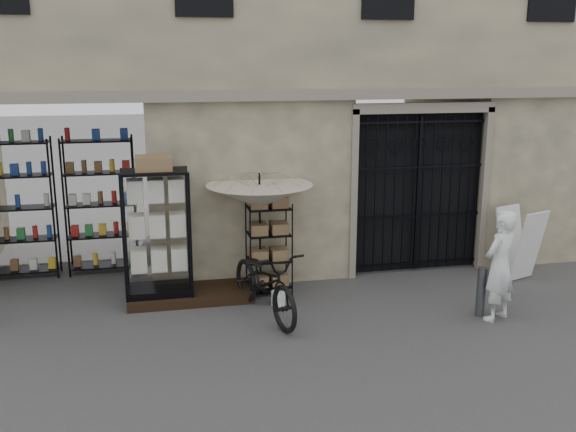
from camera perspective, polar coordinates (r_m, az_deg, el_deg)
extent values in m
plane|color=black|center=(9.71, 6.45, -9.46)|extent=(80.00, 80.00, 0.00)
cube|color=tan|center=(12.80, 1.10, 16.80)|extent=(14.00, 4.00, 9.00)
cube|color=black|center=(11.58, -19.74, 1.41)|extent=(3.00, 1.70, 3.00)
cube|color=black|center=(12.13, -19.59, 0.73)|extent=(2.70, 0.50, 2.50)
cube|color=black|center=(11.92, 11.18, 2.28)|extent=(2.50, 0.06, 3.00)
cube|color=black|center=(11.78, 11.47, 1.89)|extent=(0.05, 0.05, 2.80)
cube|color=black|center=(10.68, -8.66, -6.91)|extent=(2.00, 0.90, 0.15)
cube|color=black|center=(10.59, -11.32, -6.45)|extent=(1.09, 0.78, 0.11)
cube|color=silver|center=(10.01, -11.22, -1.93)|extent=(0.92, 0.18, 1.87)
cube|color=silver|center=(10.33, -11.54, -2.09)|extent=(0.91, 0.59, 1.56)
cube|color=olive|center=(10.08, -11.85, 4.31)|extent=(0.62, 0.51, 0.22)
cube|color=black|center=(10.59, -1.72, -2.88)|extent=(0.82, 0.71, 1.57)
cube|color=olive|center=(10.61, -1.71, -3.13)|extent=(0.69, 0.58, 1.17)
cylinder|color=black|center=(10.51, -2.51, -1.64)|extent=(0.04, 0.04, 2.05)
imported|color=#BCAE98|center=(10.34, -2.55, 2.34)|extent=(1.80, 1.82, 1.38)
cylinder|color=silver|center=(10.30, -0.87, -7.30)|extent=(0.28, 0.28, 0.22)
imported|color=black|center=(9.94, -2.04, -8.81)|extent=(0.98, 1.24, 2.07)
cylinder|color=#4F5459|center=(10.22, 16.79, -6.46)|extent=(0.16, 0.16, 0.77)
imported|color=silver|center=(10.29, 17.95, -8.69)|extent=(1.32, 1.78, 0.40)
cube|color=silver|center=(11.95, 20.64, -2.51)|extent=(0.66, 0.48, 1.26)
cube|color=silver|center=(12.17, 19.19, -2.10)|extent=(0.66, 0.48, 1.26)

